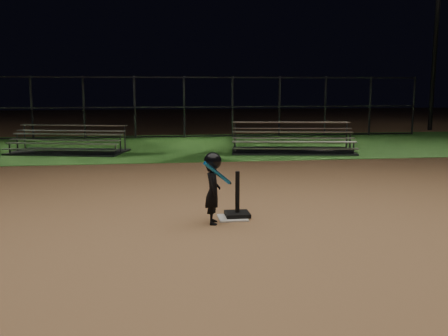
# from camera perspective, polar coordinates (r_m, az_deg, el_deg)

# --- Properties ---
(ground) EXTENTS (80.00, 80.00, 0.00)m
(ground) POSITION_cam_1_polar(r_m,az_deg,el_deg) (7.91, 0.99, -5.80)
(ground) COLOR #966B44
(ground) RESTS_ON ground
(grass_strip) EXTENTS (60.00, 8.00, 0.01)m
(grass_strip) POSITION_cam_1_polar(r_m,az_deg,el_deg) (17.71, -3.96, 2.57)
(grass_strip) COLOR #295F1E
(grass_strip) RESTS_ON ground
(home_plate) EXTENTS (0.45, 0.45, 0.02)m
(home_plate) POSITION_cam_1_polar(r_m,az_deg,el_deg) (7.91, 0.99, -5.72)
(home_plate) COLOR beige
(home_plate) RESTS_ON ground
(batting_tee) EXTENTS (0.38, 0.38, 0.72)m
(batting_tee) POSITION_cam_1_polar(r_m,az_deg,el_deg) (7.95, 1.54, -4.61)
(batting_tee) COLOR black
(batting_tee) RESTS_ON home_plate
(child_batter) EXTENTS (0.47, 0.52, 1.10)m
(child_batter) POSITION_cam_1_polar(r_m,az_deg,el_deg) (7.50, -1.28, -2.07)
(child_batter) COLOR black
(child_batter) RESTS_ON ground
(bleacher_left) EXTENTS (3.82, 2.49, 0.86)m
(bleacher_left) POSITION_cam_1_polar(r_m,az_deg,el_deg) (16.44, -17.40, 2.26)
(bleacher_left) COLOR #B4B4B9
(bleacher_left) RESTS_ON ground
(bleacher_right) EXTENTS (4.08, 2.47, 0.94)m
(bleacher_right) POSITION_cam_1_polar(r_m,az_deg,el_deg) (16.07, 7.82, 2.50)
(bleacher_right) COLOR #A3A3A7
(bleacher_right) RESTS_ON ground
(backstop_fence) EXTENTS (20.08, 0.08, 2.50)m
(backstop_fence) POSITION_cam_1_polar(r_m,az_deg,el_deg) (20.60, -4.57, 6.97)
(backstop_fence) COLOR #38383D
(backstop_fence) RESTS_ON ground
(light_pole_right) EXTENTS (0.90, 0.53, 8.30)m
(light_pole_right) POSITION_cam_1_polar(r_m,az_deg,el_deg) (26.23, 23.22, 14.84)
(light_pole_right) COLOR #2D2D30
(light_pole_right) RESTS_ON ground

